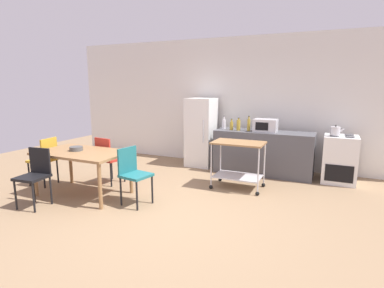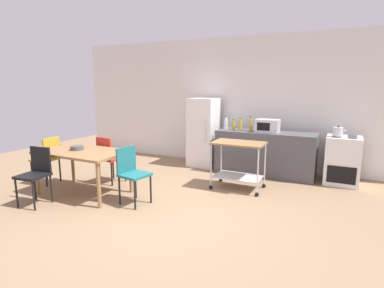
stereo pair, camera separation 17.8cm
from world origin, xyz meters
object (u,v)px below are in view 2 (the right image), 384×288
at_px(fruit_bowl, 77,148).
at_px(dining_table, 83,155).
at_px(bottle_hot_sauce, 240,125).
at_px(chair_mustard, 48,157).
at_px(bottle_vinegar, 251,125).
at_px(microwave, 267,126).
at_px(chair_black, 36,172).
at_px(kettle, 338,132).
at_px(chair_teal, 132,171).
at_px(refrigerator, 203,132).
at_px(stove_oven, 342,160).
at_px(bottle_sparkling_water, 226,124).
at_px(bottle_soda, 233,126).
at_px(kitchen_cart, 238,158).
at_px(chair_red, 109,156).

bearing_deg(fruit_bowl, dining_table, -4.61).
bearing_deg(bottle_hot_sauce, chair_mustard, -141.94).
xyz_separation_m(bottle_vinegar, microwave, (0.34, 0.02, 0.00)).
relative_size(chair_black, kettle, 3.71).
distance_m(chair_teal, refrigerator, 2.63).
relative_size(stove_oven, fruit_bowl, 4.25).
height_order(bottle_sparkling_water, kettle, bottle_sparkling_water).
relative_size(bottle_soda, fruit_bowl, 1.09).
height_order(chair_mustard, bottle_vinegar, bottle_vinegar).
bearing_deg(kettle, fruit_bowl, -148.53).
height_order(chair_black, bottle_sparkling_water, bottle_sparkling_water).
distance_m(stove_oven, bottle_hot_sauce, 2.05).
distance_m(bottle_soda, fruit_bowl, 3.14).
relative_size(chair_teal, bottle_hot_sauce, 3.33).
distance_m(chair_black, bottle_hot_sauce, 3.90).
bearing_deg(bottle_hot_sauce, bottle_vinegar, 5.01).
height_order(chair_black, kitchen_cart, chair_black).
bearing_deg(chair_mustard, microwave, 117.95).
relative_size(kitchen_cart, bottle_hot_sauce, 3.41).
distance_m(dining_table, bottle_vinegar, 3.32).
height_order(chair_mustard, bottle_sparkling_water, bottle_sparkling_water).
relative_size(chair_black, fruit_bowl, 4.11).
xyz_separation_m(kitchen_cart, microwave, (0.25, 1.08, 0.46)).
bearing_deg(kitchen_cart, bottle_sparkling_water, 120.34).
bearing_deg(dining_table, microwave, 44.39).
bearing_deg(refrigerator, dining_table, -111.93).
distance_m(chair_red, microwave, 3.18).
height_order(chair_black, microwave, microwave).
height_order(chair_red, microwave, microwave).
height_order(chair_mustard, kettle, kettle).
bearing_deg(stove_oven, kitchen_cart, -145.74).
xyz_separation_m(stove_oven, bottle_sparkling_water, (-2.32, -0.02, 0.56)).
height_order(chair_teal, kettle, kettle).
bearing_deg(stove_oven, kettle, -140.33).
bearing_deg(chair_mustard, fruit_bowl, 78.19).
relative_size(chair_teal, bottle_sparkling_water, 3.11).
xyz_separation_m(chair_red, bottle_vinegar, (2.19, 1.83, 0.51)).
height_order(chair_teal, bottle_hot_sauce, bottle_hot_sauce).
height_order(stove_oven, microwave, microwave).
bearing_deg(dining_table, stove_oven, 32.72).
xyz_separation_m(bottle_sparkling_water, kettle, (2.20, -0.08, -0.01)).
relative_size(chair_mustard, chair_red, 1.00).
relative_size(kitchen_cart, microwave, 1.98).
bearing_deg(bottle_sparkling_water, bottle_soda, -18.41).
xyz_separation_m(chair_mustard, chair_red, (1.01, 0.54, 0.00)).
xyz_separation_m(dining_table, chair_black, (-0.30, -0.68, -0.15)).
relative_size(dining_table, refrigerator, 0.97).
bearing_deg(chair_black, chair_teal, 21.18).
relative_size(chair_black, chair_red, 1.00).
xyz_separation_m(dining_table, refrigerator, (1.06, 2.62, 0.10)).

